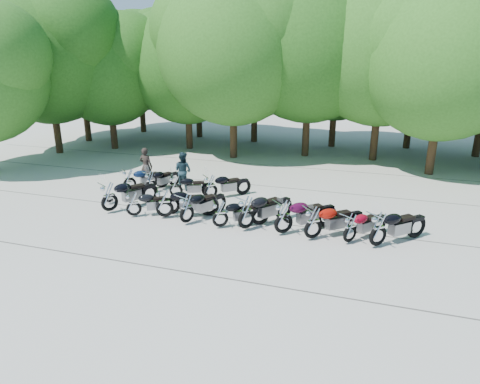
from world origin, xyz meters
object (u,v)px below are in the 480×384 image
(motorcycle_9, at_px, (379,228))
(rider_1, at_px, (183,171))
(motorcycle_10, at_px, (129,179))
(motorcycle_6, at_px, (284,216))
(motorcycle_1, at_px, (134,203))
(motorcycle_11, at_px, (150,181))
(motorcycle_2, at_px, (165,202))
(motorcycle_12, at_px, (176,186))
(motorcycle_8, at_px, (350,227))
(motorcycle_4, at_px, (220,213))
(motorcycle_13, at_px, (211,186))
(motorcycle_7, at_px, (313,222))
(motorcycle_3, at_px, (187,208))
(rider_0, at_px, (146,166))
(motorcycle_5, at_px, (246,212))
(motorcycle_0, at_px, (109,196))

(motorcycle_9, relative_size, rider_1, 1.36)
(motorcycle_10, bearing_deg, motorcycle_6, -154.53)
(motorcycle_1, distance_m, motorcycle_11, 3.07)
(motorcycle_2, distance_m, motorcycle_12, 2.48)
(motorcycle_8, distance_m, rider_1, 8.77)
(motorcycle_4, distance_m, motorcycle_12, 4.06)
(motorcycle_8, distance_m, motorcycle_13, 6.74)
(motorcycle_7, height_order, motorcycle_8, motorcycle_7)
(motorcycle_8, height_order, motorcycle_10, motorcycle_10)
(motorcycle_4, relative_size, rider_1, 1.16)
(motorcycle_3, distance_m, motorcycle_9, 6.81)
(motorcycle_6, distance_m, motorcycle_9, 3.16)
(motorcycle_7, distance_m, rider_0, 9.62)
(motorcycle_1, distance_m, motorcycle_6, 5.91)
(motorcycle_5, bearing_deg, motorcycle_10, 11.45)
(motorcycle_5, distance_m, motorcycle_10, 6.98)
(motorcycle_2, xyz_separation_m, motorcycle_9, (7.86, -0.20, 0.02))
(motorcycle_0, bearing_deg, motorcycle_9, -149.96)
(motorcycle_10, distance_m, motorcycle_13, 3.96)
(motorcycle_11, bearing_deg, motorcycle_3, 157.85)
(motorcycle_5, xyz_separation_m, motorcycle_13, (-2.49, 2.80, -0.10))
(motorcycle_2, distance_m, motorcycle_13, 2.79)
(motorcycle_8, height_order, rider_0, rider_0)
(motorcycle_4, xyz_separation_m, motorcycle_7, (3.37, 0.01, 0.09))
(motorcycle_12, distance_m, motorcycle_13, 1.56)
(motorcycle_3, xyz_separation_m, motorcycle_11, (-3.17, 2.95, -0.08))
(motorcycle_4, bearing_deg, rider_1, 8.22)
(motorcycle_11, bearing_deg, rider_0, -32.38)
(motorcycle_1, xyz_separation_m, motorcycle_13, (2.06, 2.91, 0.05))
(motorcycle_12, distance_m, rider_0, 2.71)
(motorcycle_3, height_order, rider_1, rider_1)
(motorcycle_1, height_order, motorcycle_11, motorcycle_1)
(motorcycle_7, bearing_deg, motorcycle_9, -129.02)
(motorcycle_5, height_order, motorcycle_13, motorcycle_5)
(motorcycle_6, relative_size, motorcycle_9, 1.03)
(motorcycle_5, relative_size, rider_1, 1.42)
(motorcycle_10, distance_m, rider_0, 1.34)
(motorcycle_2, relative_size, motorcycle_9, 0.97)
(motorcycle_10, bearing_deg, motorcycle_4, -162.59)
(motorcycle_3, xyz_separation_m, motorcycle_9, (6.81, 0.06, 0.04))
(motorcycle_7, height_order, motorcycle_12, motorcycle_7)
(motorcycle_1, bearing_deg, motorcycle_11, -15.21)
(motorcycle_7, distance_m, motorcycle_13, 5.71)
(motorcycle_2, distance_m, motorcycle_5, 3.34)
(motorcycle_0, height_order, motorcycle_13, motorcycle_0)
(motorcycle_9, height_order, rider_0, rider_0)
(motorcycle_11, xyz_separation_m, rider_0, (-0.84, 1.12, 0.35))
(motorcycle_4, relative_size, motorcycle_8, 0.99)
(motorcycle_1, xyz_separation_m, motorcycle_9, (9.07, 0.05, 0.12))
(motorcycle_0, distance_m, motorcycle_10, 2.71)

